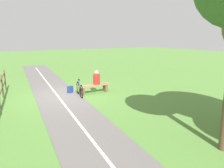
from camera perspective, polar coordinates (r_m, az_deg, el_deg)
ground_plane at (r=12.23m, az=-12.00°, el=-2.97°), size 80.00×80.00×0.00m
paved_path at (r=8.38m, az=-8.58°, el=-9.96°), size 6.45×36.03×0.02m
path_centre_line at (r=8.38m, az=-8.58°, el=-9.89°), size 3.79×31.80×0.00m
bench at (r=12.47m, az=-4.63°, el=-0.80°), size 1.96×0.42×0.50m
person_seated at (r=12.44m, az=-4.01°, el=1.44°), size 0.39×0.39×0.78m
bicycle at (r=11.97m, az=-8.33°, el=-1.33°), size 0.37×1.63×0.88m
backpack at (r=12.72m, az=-10.75°, el=-1.41°), size 0.35×0.35×0.40m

